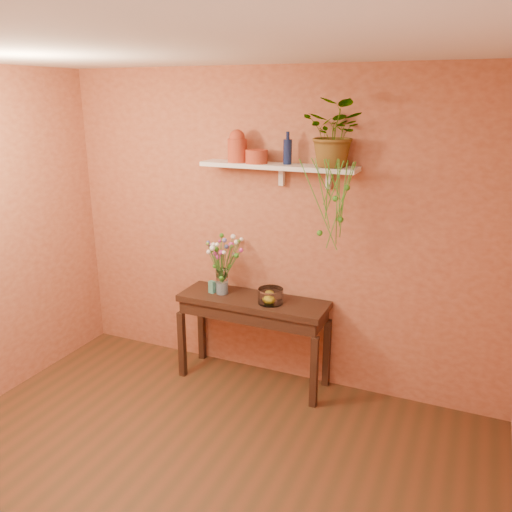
# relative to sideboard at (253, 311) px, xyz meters

# --- Properties ---
(room) EXTENTS (4.04, 4.04, 2.70)m
(room) POSITION_rel_sideboard_xyz_m (0.12, -1.77, 0.67)
(room) COLOR #542F1A
(room) RESTS_ON ground
(sideboard) EXTENTS (1.30, 0.42, 0.79)m
(sideboard) POSITION_rel_sideboard_xyz_m (0.00, 0.00, 0.00)
(sideboard) COLOR #341F16
(sideboard) RESTS_ON ground
(wall_shelf) EXTENTS (1.30, 0.24, 0.19)m
(wall_shelf) POSITION_rel_sideboard_xyz_m (0.18, 0.10, 1.24)
(wall_shelf) COLOR white
(wall_shelf) RESTS_ON room
(terracotta_jug) EXTENTS (0.16, 0.16, 0.26)m
(terracotta_jug) POSITION_rel_sideboard_xyz_m (-0.17, 0.08, 1.39)
(terracotta_jug) COLOR #AB3D27
(terracotta_jug) RESTS_ON wall_shelf
(terracotta_pot) EXTENTS (0.19, 0.19, 0.11)m
(terracotta_pot) POSITION_rel_sideboard_xyz_m (0.00, 0.07, 1.32)
(terracotta_pot) COLOR #AB3D27
(terracotta_pot) RESTS_ON wall_shelf
(blue_bottle) EXTENTS (0.07, 0.07, 0.26)m
(blue_bottle) POSITION_rel_sideboard_xyz_m (0.25, 0.11, 1.37)
(blue_bottle) COLOR #111C42
(blue_bottle) RESTS_ON wall_shelf
(spider_plant) EXTENTS (0.53, 0.48, 0.51)m
(spider_plant) POSITION_rel_sideboard_xyz_m (0.64, 0.10, 1.52)
(spider_plant) COLOR #317A1C
(spider_plant) RESTS_ON wall_shelf
(plant_fronds) EXTENTS (0.43, 0.37, 0.71)m
(plant_fronds) POSITION_rel_sideboard_xyz_m (0.70, -0.06, 1.02)
(plant_fronds) COLOR #317A1C
(plant_fronds) RESTS_ON wall_shelf
(glass_vase) EXTENTS (0.11, 0.11, 0.22)m
(glass_vase) POSITION_rel_sideboard_xyz_m (-0.30, 0.00, 0.21)
(glass_vase) COLOR white
(glass_vase) RESTS_ON sideboard
(bouquet) EXTENTS (0.42, 0.37, 0.43)m
(bouquet) POSITION_rel_sideboard_xyz_m (-0.29, 0.00, 0.49)
(bouquet) COLOR #386B28
(bouquet) RESTS_ON glass_vase
(glass_bowl) EXTENTS (0.21, 0.21, 0.13)m
(glass_bowl) POSITION_rel_sideboard_xyz_m (0.18, -0.04, 0.17)
(glass_bowl) COLOR white
(glass_bowl) RESTS_ON sideboard
(lemon) EXTENTS (0.08, 0.08, 0.08)m
(lemon) POSITION_rel_sideboard_xyz_m (0.17, -0.05, 0.16)
(lemon) COLOR yellow
(lemon) RESTS_ON glass_bowl
(carton) EXTENTS (0.06, 0.05, 0.11)m
(carton) POSITION_rel_sideboard_xyz_m (-0.39, -0.02, 0.17)
(carton) COLOR #2E6882
(carton) RESTS_ON sideboard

